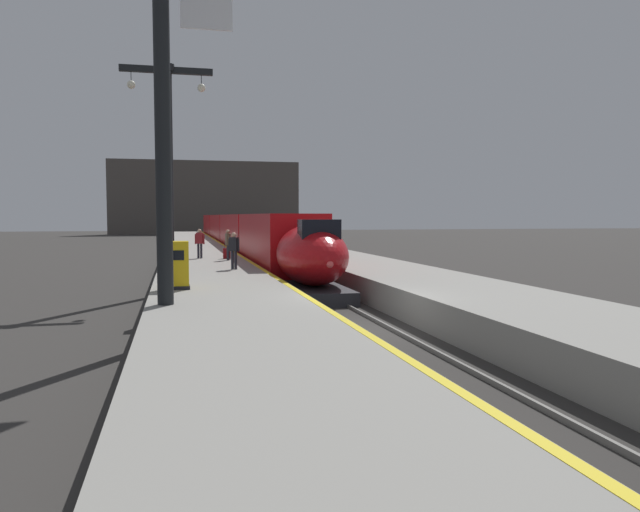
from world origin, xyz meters
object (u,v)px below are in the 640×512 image
(passenger_mid_platform, at_px, (228,242))
(rolling_suitcase, at_px, (227,253))
(ticket_machine_yellow, at_px, (178,267))
(highspeed_train_main, at_px, (236,232))
(station_column_near, at_px, (164,90))
(passenger_far_waiting, at_px, (234,248))
(passenger_near_edge, at_px, (200,241))
(station_column_mid, at_px, (168,147))

(passenger_mid_platform, relative_size, rolling_suitcase, 1.72)
(rolling_suitcase, height_order, ticket_machine_yellow, ticket_machine_yellow)
(highspeed_train_main, relative_size, rolling_suitcase, 76.63)
(station_column_near, xyz_separation_m, rolling_suitcase, (3.04, 17.93, -5.53))
(passenger_mid_platform, relative_size, passenger_far_waiting, 1.00)
(passenger_near_edge, relative_size, rolling_suitcase, 1.72)
(passenger_near_edge, height_order, passenger_mid_platform, same)
(station_column_mid, distance_m, passenger_near_edge, 9.01)
(passenger_mid_platform, bearing_deg, station_column_near, -100.30)
(passenger_near_edge, xyz_separation_m, passenger_mid_platform, (1.46, -1.91, 0.00))
(station_column_near, bearing_deg, station_column_mid, 90.29)
(highspeed_train_main, distance_m, station_column_near, 42.34)
(ticket_machine_yellow, bearing_deg, passenger_mid_platform, 78.20)
(station_column_mid, distance_m, passenger_mid_platform, 7.91)
(highspeed_train_main, relative_size, passenger_mid_platform, 44.53)
(passenger_near_edge, distance_m, ticket_machine_yellow, 14.98)
(passenger_mid_platform, height_order, passenger_far_waiting, same)
(passenger_mid_platform, distance_m, ticket_machine_yellow, 13.30)
(passenger_mid_platform, bearing_deg, ticket_machine_yellow, -101.80)
(rolling_suitcase, bearing_deg, station_column_mid, -113.65)
(station_column_mid, bearing_deg, passenger_mid_platform, 61.87)
(station_column_near, height_order, passenger_near_edge, station_column_near)
(station_column_mid, distance_m, ticket_machine_yellow, 8.68)
(passenger_near_edge, bearing_deg, station_column_near, -94.81)
(station_column_mid, bearing_deg, passenger_far_waiting, -2.40)
(passenger_mid_platform, bearing_deg, station_column_mid, -118.13)
(station_column_near, bearing_deg, passenger_far_waiting, 75.34)
(passenger_far_waiting, distance_m, rolling_suitcase, 7.23)
(passenger_near_edge, relative_size, ticket_machine_yellow, 1.06)
(station_column_mid, xyz_separation_m, rolling_suitcase, (3.10, 7.08, -5.17))
(highspeed_train_main, xyz_separation_m, station_column_near, (-5.85, -41.65, 4.91))
(station_column_near, distance_m, passenger_mid_platform, 17.55)
(station_column_near, distance_m, passenger_far_waiting, 12.10)
(station_column_mid, xyz_separation_m, passenger_far_waiting, (2.86, -0.12, -4.48))
(station_column_mid, bearing_deg, highspeed_train_main, 79.16)
(highspeed_train_main, bearing_deg, station_column_near, -97.99)
(passenger_mid_platform, bearing_deg, passenger_far_waiting, -92.05)
(highspeed_train_main, xyz_separation_m, passenger_far_waiting, (-3.04, -30.92, 0.07))
(passenger_mid_platform, xyz_separation_m, rolling_suitcase, (0.03, 1.33, -0.69))
(station_column_near, relative_size, rolling_suitcase, 9.74)
(highspeed_train_main, distance_m, passenger_far_waiting, 31.07)
(passenger_near_edge, distance_m, passenger_far_waiting, 7.87)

